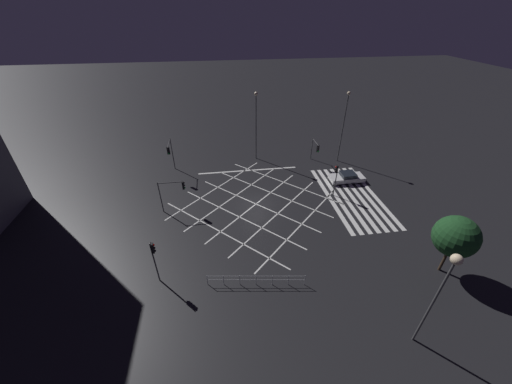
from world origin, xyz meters
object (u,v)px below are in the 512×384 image
(traffic_light_median_south, at_px, (336,174))
(waiting_car, at_px, (347,177))
(traffic_light_ne_main, at_px, (170,151))
(traffic_light_nw_cross, at_px, (154,255))
(traffic_light_median_north, at_px, (173,189))
(traffic_light_se_main, at_px, (316,148))
(street_lamp_far, at_px, (446,278))
(street_lamp_west, at_px, (345,118))
(street_tree_near, at_px, (456,237))
(street_lamp_east, at_px, (256,115))

(traffic_light_median_south, bearing_deg, waiting_car, -135.84)
(traffic_light_ne_main, height_order, traffic_light_median_south, traffic_light_ne_main)
(traffic_light_median_south, bearing_deg, traffic_light_nw_cross, 28.26)
(traffic_light_median_north, bearing_deg, traffic_light_ne_main, 97.66)
(traffic_light_nw_cross, height_order, traffic_light_se_main, traffic_light_nw_cross)
(street_lamp_far, distance_m, waiting_car, 21.49)
(traffic_light_median_south, bearing_deg, street_lamp_west, -114.97)
(traffic_light_se_main, height_order, street_tree_near, street_tree_near)
(traffic_light_median_north, bearing_deg, traffic_light_median_south, 1.40)
(traffic_light_median_north, xyz_separation_m, traffic_light_nw_cross, (-9.53, 0.53, 0.17))
(traffic_light_se_main, xyz_separation_m, street_lamp_west, (0.37, -3.65, 3.92))
(traffic_light_ne_main, height_order, traffic_light_se_main, traffic_light_ne_main)
(traffic_light_ne_main, distance_m, waiting_car, 22.85)
(street_lamp_west, bearing_deg, traffic_light_median_south, 155.03)
(traffic_light_nw_cross, height_order, street_lamp_west, street_lamp_west)
(traffic_light_median_south, xyz_separation_m, street_lamp_east, (10.95, 7.61, 3.66))
(traffic_light_median_north, xyz_separation_m, street_tree_near, (-11.76, -22.92, 0.99))
(street_lamp_west, bearing_deg, waiting_car, 169.89)
(traffic_light_se_main, bearing_deg, traffic_light_ne_main, -89.60)
(traffic_light_ne_main, bearing_deg, street_tree_near, 50.00)
(traffic_light_nw_cross, height_order, traffic_light_median_south, traffic_light_nw_cross)
(waiting_car, bearing_deg, street_lamp_far, 79.18)
(traffic_light_median_south, relative_size, waiting_car, 0.93)
(traffic_light_se_main, xyz_separation_m, street_tree_near, (-20.32, -4.61, 1.34))
(street_lamp_west, distance_m, street_tree_near, 20.88)
(traffic_light_median_north, relative_size, street_lamp_east, 0.39)
(traffic_light_ne_main, bearing_deg, traffic_light_nw_cross, 1.93)
(traffic_light_nw_cross, bearing_deg, traffic_light_median_north, 86.82)
(street_tree_near, relative_size, waiting_car, 1.27)
(traffic_light_median_north, relative_size, street_tree_near, 0.69)
(traffic_light_median_north, height_order, street_lamp_west, street_lamp_west)
(traffic_light_nw_cross, distance_m, street_tree_near, 23.57)
(traffic_light_median_north, xyz_separation_m, waiting_car, (3.31, -20.96, -2.22))
(street_lamp_west, bearing_deg, street_lamp_east, 78.01)
(street_lamp_east, bearing_deg, waiting_car, -127.42)
(traffic_light_se_main, xyz_separation_m, waiting_car, (-5.26, -2.65, -1.88))
(traffic_light_se_main, relative_size, street_lamp_east, 0.35)
(traffic_light_nw_cross, distance_m, street_lamp_far, 19.42)
(street_lamp_far, bearing_deg, street_tree_near, -47.83)
(street_lamp_east, bearing_deg, street_tree_near, -151.59)
(traffic_light_se_main, xyz_separation_m, street_lamp_far, (-25.62, 1.24, 3.76))
(traffic_light_median_north, bearing_deg, street_lamp_west, 22.13)
(traffic_light_median_north, distance_m, traffic_light_nw_cross, 9.54)
(street_lamp_east, distance_m, street_lamp_far, 29.22)
(traffic_light_median_south, bearing_deg, traffic_light_ne_main, -22.65)
(street_lamp_far, bearing_deg, traffic_light_median_south, -3.07)
(traffic_light_nw_cross, xyz_separation_m, street_lamp_far, (-7.54, -17.60, 3.25))
(traffic_light_median_north, relative_size, waiting_car, 0.87)
(traffic_light_nw_cross, bearing_deg, waiting_car, 30.84)
(street_lamp_west, distance_m, street_lamp_far, 26.45)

